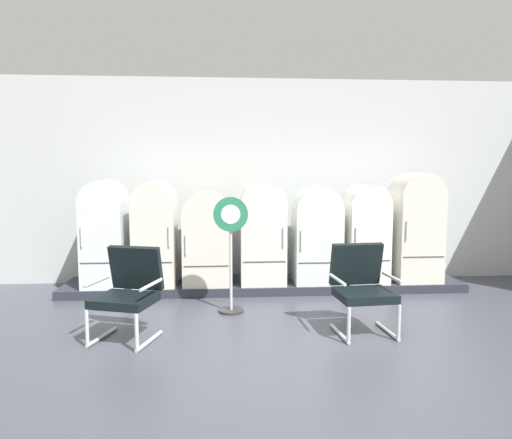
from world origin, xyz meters
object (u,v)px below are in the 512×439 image
at_px(refrigerator_5, 365,230).
at_px(refrigerator_3, 262,229).
at_px(refrigerator_0, 105,230).
at_px(refrigerator_1, 155,230).
at_px(refrigerator_4, 317,232).
at_px(armchair_right, 361,284).
at_px(refrigerator_6, 415,223).
at_px(refrigerator_2, 207,236).
at_px(sign_stand, 231,258).
at_px(armchair_left, 129,289).

bearing_deg(refrigerator_5, refrigerator_3, 179.67).
bearing_deg(refrigerator_3, refrigerator_0, -179.55).
bearing_deg(refrigerator_1, refrigerator_3, -0.16).
bearing_deg(refrigerator_4, armchair_right, -85.63).
bearing_deg(refrigerator_6, refrigerator_3, 179.89).
relative_size(refrigerator_1, refrigerator_3, 1.01).
distance_m(refrigerator_1, refrigerator_2, 0.75).
bearing_deg(refrigerator_0, refrigerator_5, 0.13).
bearing_deg(refrigerator_1, refrigerator_4, -1.39).
distance_m(refrigerator_2, sign_stand, 1.10).
bearing_deg(refrigerator_4, refrigerator_3, 176.23).
height_order(refrigerator_0, refrigerator_6, refrigerator_6).
distance_m(refrigerator_4, refrigerator_5, 0.75).
xyz_separation_m(refrigerator_5, refrigerator_6, (0.77, 0.00, 0.09)).
bearing_deg(armchair_right, refrigerator_6, 53.50).
relative_size(refrigerator_2, sign_stand, 0.93).
height_order(refrigerator_3, armchair_right, refrigerator_3).
distance_m(refrigerator_2, refrigerator_4, 1.63).
relative_size(refrigerator_5, armchair_right, 1.50).
height_order(refrigerator_5, armchair_left, refrigerator_5).
bearing_deg(refrigerator_1, armchair_left, -90.79).
height_order(refrigerator_0, refrigerator_2, refrigerator_0).
xyz_separation_m(refrigerator_4, sign_stand, (-1.29, -1.01, -0.18)).
height_order(refrigerator_3, refrigerator_5, refrigerator_3).
height_order(refrigerator_4, refrigerator_6, refrigerator_6).
height_order(refrigerator_1, armchair_right, refrigerator_1).
relative_size(refrigerator_6, armchair_right, 1.68).
distance_m(refrigerator_3, armchair_right, 2.13).
bearing_deg(refrigerator_0, refrigerator_4, -0.65).
bearing_deg(refrigerator_5, refrigerator_0, -179.87).
relative_size(refrigerator_0, refrigerator_2, 1.12).
bearing_deg(refrigerator_5, refrigerator_4, -176.60).
distance_m(refrigerator_4, armchair_right, 1.85).
xyz_separation_m(refrigerator_0, refrigerator_1, (0.71, 0.02, -0.01)).
bearing_deg(refrigerator_3, armchair_right, -63.18).
height_order(refrigerator_3, sign_stand, refrigerator_3).
bearing_deg(armchair_right, armchair_left, -179.48).
bearing_deg(refrigerator_2, armchair_left, -112.52).
height_order(refrigerator_5, sign_stand, refrigerator_5).
height_order(refrigerator_4, armchair_right, refrigerator_4).
height_order(refrigerator_1, refrigerator_2, refrigerator_1).
xyz_separation_m(refrigerator_1, armchair_left, (-0.03, -1.89, -0.39)).
relative_size(refrigerator_0, refrigerator_4, 1.06).
bearing_deg(refrigerator_6, armchair_right, -126.50).
xyz_separation_m(refrigerator_2, sign_stand, (0.33, -1.04, -0.14)).
bearing_deg(refrigerator_0, armchair_left, -69.86).
relative_size(refrigerator_2, armchair_right, 1.40).
xyz_separation_m(refrigerator_3, sign_stand, (-0.49, -1.06, -0.22)).
xyz_separation_m(armchair_right, sign_stand, (-1.43, 0.81, 0.16)).
xyz_separation_m(refrigerator_6, armchair_left, (-3.92, -1.89, -0.46)).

